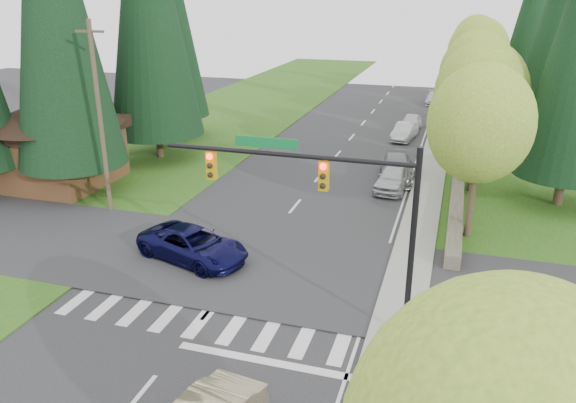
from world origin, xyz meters
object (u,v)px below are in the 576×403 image
at_px(parked_car_b, 396,168).
at_px(parked_car_d, 411,122).
at_px(suv_navy, 193,245).
at_px(parked_car_c, 405,132).
at_px(parked_car_a, 394,178).
at_px(parked_car_e, 435,98).

distance_m(parked_car_b, parked_car_d, 14.01).
relative_size(suv_navy, parked_car_c, 1.29).
bearing_deg(parked_car_a, suv_navy, -114.59).
xyz_separation_m(suv_navy, parked_car_a, (7.34, 12.14, 0.02)).
height_order(suv_navy, parked_car_a, parked_car_a).
height_order(suv_navy, parked_car_b, parked_car_b).
bearing_deg(parked_car_a, parked_car_e, 95.17).
bearing_deg(parked_car_b, parked_car_a, -94.09).
height_order(suv_navy, parked_car_d, suv_navy).
xyz_separation_m(parked_car_b, parked_car_c, (-0.59, 10.36, -0.06)).
xyz_separation_m(parked_car_a, parked_car_c, (-0.70, 12.40, -0.08)).
bearing_deg(parked_car_c, parked_car_a, -79.14).
xyz_separation_m(parked_car_c, parked_car_d, (0.17, 3.64, 0.01)).
distance_m(parked_car_d, parked_car_e, 12.80).
bearing_deg(parked_car_a, parked_car_c, 99.79).
distance_m(suv_navy, parked_car_e, 41.71).
bearing_deg(suv_navy, parked_car_e, 6.47).
bearing_deg(parked_car_a, parked_car_b, 99.55).
bearing_deg(parked_car_e, parked_car_d, -96.35).
distance_m(parked_car_b, parked_car_e, 26.75).
distance_m(suv_navy, parked_car_a, 14.19).
distance_m(suv_navy, parked_car_b, 15.92).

